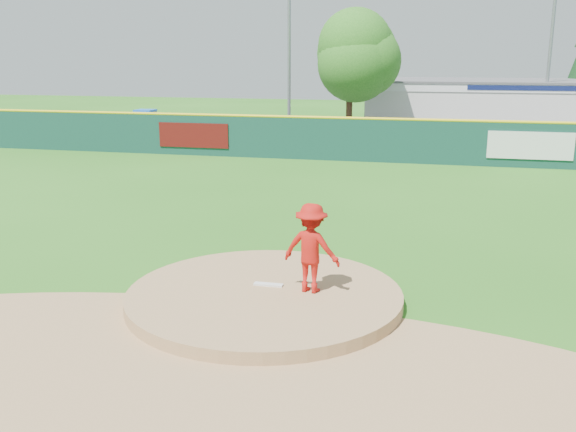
% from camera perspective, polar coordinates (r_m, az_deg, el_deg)
% --- Properties ---
extents(ground, '(120.00, 120.00, 0.00)m').
position_cam_1_polar(ground, '(12.98, -2.10, -7.67)').
color(ground, '#286B19').
rests_on(ground, ground).
extents(pitchers_mound, '(5.50, 5.50, 0.50)m').
position_cam_1_polar(pitchers_mound, '(12.98, -2.10, -7.67)').
color(pitchers_mound, '#9E774C').
rests_on(pitchers_mound, ground).
extents(pitching_rubber, '(0.60, 0.15, 0.04)m').
position_cam_1_polar(pitching_rubber, '(13.16, -1.76, -6.11)').
color(pitching_rubber, white).
rests_on(pitching_rubber, pitchers_mound).
extents(infield_dirt_arc, '(15.40, 15.40, 0.01)m').
position_cam_1_polar(infield_dirt_arc, '(10.39, -6.71, -13.57)').
color(infield_dirt_arc, '#9E774C').
rests_on(infield_dirt_arc, ground).
extents(parking_lot, '(44.00, 16.00, 0.02)m').
position_cam_1_polar(parking_lot, '(39.04, 8.75, 6.86)').
color(parking_lot, '#38383A').
rests_on(parking_lot, ground).
extents(pitcher, '(1.25, 0.85, 1.78)m').
position_cam_1_polar(pitcher, '(12.60, 2.09, -2.85)').
color(pitcher, '#B5150F').
rests_on(pitcher, pitchers_mound).
extents(van, '(5.26, 3.40, 1.35)m').
position_cam_1_polar(van, '(36.02, 19.25, 6.74)').
color(van, white).
rests_on(van, parking_lot).
extents(pool_building_grp, '(15.20, 8.20, 3.31)m').
position_cam_1_polar(pool_building_grp, '(43.79, 17.38, 9.33)').
color(pool_building_grp, silver).
rests_on(pool_building_grp, ground).
extents(fence_banners, '(19.26, 0.04, 1.20)m').
position_cam_1_polar(fence_banners, '(30.05, 5.68, 6.73)').
color(fence_banners, '#560E0C').
rests_on(fence_banners, ground).
extents(playground_slide, '(1.08, 3.04, 1.68)m').
position_cam_1_polar(playground_slide, '(39.73, -12.58, 8.03)').
color(playground_slide, blue).
rests_on(playground_slide, ground).
extents(outfield_fence, '(40.00, 0.14, 2.07)m').
position_cam_1_polar(outfield_fence, '(30.02, 7.27, 6.85)').
color(outfield_fence, '#123B32').
rests_on(outfield_fence, ground).
extents(deciduous_tree, '(5.60, 5.60, 7.36)m').
position_cam_1_polar(deciduous_tree, '(36.98, 5.56, 13.62)').
color(deciduous_tree, '#382314').
rests_on(deciduous_tree, ground).
extents(light_pole_left, '(1.75, 0.25, 11.00)m').
position_cam_1_polar(light_pole_left, '(39.72, 0.10, 15.87)').
color(light_pole_left, gray).
rests_on(light_pole_left, ground).
extents(light_pole_right, '(1.75, 0.25, 10.00)m').
position_cam_1_polar(light_pole_right, '(41.00, 22.34, 14.09)').
color(light_pole_right, gray).
rests_on(light_pole_right, ground).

